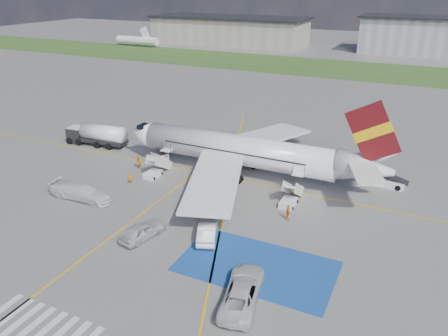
# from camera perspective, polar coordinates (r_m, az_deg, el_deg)

# --- Properties ---
(ground) EXTENTS (400.00, 400.00, 0.00)m
(ground) POSITION_cam_1_polar(r_m,az_deg,el_deg) (47.26, -5.31, -6.97)
(ground) COLOR #60605E
(ground) RESTS_ON ground
(grass_strip) EXTENTS (400.00, 30.00, 0.01)m
(grass_strip) POSITION_cam_1_polar(r_m,az_deg,el_deg) (133.64, 16.30, 12.23)
(grass_strip) COLOR #2D4C1E
(grass_strip) RESTS_ON ground
(taxiway_line_main) EXTENTS (120.00, 0.20, 0.01)m
(taxiway_line_main) POSITION_cam_1_polar(r_m,az_deg,el_deg) (56.67, 0.84, -1.45)
(taxiway_line_main) COLOR gold
(taxiway_line_main) RESTS_ON ground
(taxiway_line_cross) EXTENTS (0.20, 60.00, 0.01)m
(taxiway_line_cross) POSITION_cam_1_polar(r_m,az_deg,el_deg) (43.33, -18.05, -11.26)
(taxiway_line_cross) COLOR gold
(taxiway_line_cross) RESTS_ON ground
(taxiway_line_diag) EXTENTS (20.71, 56.45, 0.01)m
(taxiway_line_diag) POSITION_cam_1_polar(r_m,az_deg,el_deg) (56.67, 0.84, -1.45)
(taxiway_line_diag) COLOR gold
(taxiway_line_diag) RESTS_ON ground
(staging_box) EXTENTS (14.00, 8.00, 0.01)m
(staging_box) POSITION_cam_1_polar(r_m,az_deg,el_deg) (40.53, 4.28, -12.66)
(staging_box) COLOR #184490
(staging_box) RESTS_ON ground
(crosswalk) EXTENTS (9.00, 4.00, 0.01)m
(crosswalk) POSITION_cam_1_polar(r_m,az_deg,el_deg) (37.24, -22.90, -18.59)
(crosswalk) COLOR silver
(crosswalk) RESTS_ON ground
(terminal_west) EXTENTS (60.00, 22.00, 10.00)m
(terminal_west) POSITION_cam_1_polar(r_m,az_deg,el_deg) (182.58, 0.70, 17.48)
(terminal_west) COLOR gray
(terminal_west) RESTS_ON ground
(terminal_centre) EXTENTS (48.00, 18.00, 12.00)m
(terminal_centre) POSITION_cam_1_polar(r_m,az_deg,el_deg) (170.68, 25.90, 15.19)
(terminal_centre) COLOR gray
(terminal_centre) RESTS_ON ground
(airliner) EXTENTS (36.81, 32.95, 11.92)m
(airliner) POSITION_cam_1_polar(r_m,az_deg,el_deg) (56.48, 3.10, 2.16)
(airliner) COLOR silver
(airliner) RESTS_ON ground
(airstairs_fwd) EXTENTS (1.90, 5.20, 3.60)m
(airstairs_fwd) POSITION_cam_1_polar(r_m,az_deg,el_deg) (58.16, -9.06, -0.42)
(airstairs_fwd) COLOR silver
(airstairs_fwd) RESTS_ON ground
(airstairs_aft) EXTENTS (1.90, 5.20, 3.60)m
(airstairs_aft) POSITION_cam_1_polar(r_m,az_deg,el_deg) (50.79, 8.55, -4.05)
(airstairs_aft) COLOR silver
(airstairs_aft) RESTS_ON ground
(fuel_tanker) EXTENTS (9.97, 3.55, 3.34)m
(fuel_tanker) POSITION_cam_1_polar(r_m,az_deg,el_deg) (70.74, -16.23, 3.97)
(fuel_tanker) COLOR black
(fuel_tanker) RESTS_ON ground
(gpu_cart) EXTENTS (2.56, 2.01, 1.87)m
(gpu_cart) POSITION_cam_1_polar(r_m,az_deg,el_deg) (61.49, -8.36, 1.20)
(gpu_cart) COLOR silver
(gpu_cart) RESTS_ON ground
(belt_loader) EXTENTS (5.96, 2.38, 1.77)m
(belt_loader) POSITION_cam_1_polar(r_m,az_deg,el_deg) (58.47, 19.94, -1.66)
(belt_loader) COLOR silver
(belt_loader) RESTS_ON ground
(car_silver_a) EXTENTS (3.01, 5.36, 1.72)m
(car_silver_a) POSITION_cam_1_polar(r_m,az_deg,el_deg) (44.60, -10.62, -8.03)
(car_silver_a) COLOR #B7BABF
(car_silver_a) RESTS_ON ground
(car_silver_b) EXTENTS (3.62, 5.42, 1.69)m
(car_silver_b) POSITION_cam_1_polar(r_m,az_deg,el_deg) (43.89, -2.17, -8.18)
(car_silver_b) COLOR silver
(car_silver_b) RESTS_ON ground
(van_white_a) EXTENTS (3.90, 6.34, 2.21)m
(van_white_a) POSITION_cam_1_polar(r_m,az_deg,el_deg) (36.26, 2.43, -15.40)
(van_white_a) COLOR silver
(van_white_a) RESTS_ON ground
(van_white_b) EXTENTS (6.35, 2.73, 2.46)m
(van_white_b) POSITION_cam_1_polar(r_m,az_deg,el_deg) (53.86, -18.15, -2.64)
(van_white_b) COLOR silver
(van_white_b) RESTS_ON ground
(crew_fwd) EXTENTS (0.68, 0.63, 1.55)m
(crew_fwd) POSITION_cam_1_polar(r_m,az_deg,el_deg) (56.24, -12.14, -1.34)
(crew_fwd) COLOR orange
(crew_fwd) RESTS_ON ground
(crew_nose) EXTENTS (1.08, 1.08, 1.77)m
(crew_nose) POSITION_cam_1_polar(r_m,az_deg,el_deg) (60.57, -11.14, 0.69)
(crew_nose) COLOR orange
(crew_nose) RESTS_ON ground
(crew_aft) EXTENTS (0.89, 1.09, 1.73)m
(crew_aft) POSITION_cam_1_polar(r_m,az_deg,el_deg) (47.51, 8.36, -5.76)
(crew_aft) COLOR orange
(crew_aft) RESTS_ON ground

